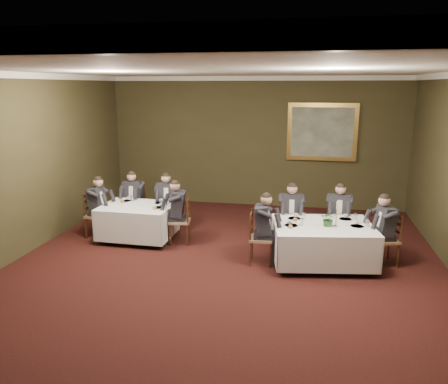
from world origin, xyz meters
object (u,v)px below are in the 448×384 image
(diner_sec_endright, at_px, (180,220))
(diner_main_endright, at_px, (385,238))
(candlestick, at_px, (336,217))
(painting, at_px, (322,132))
(diner_sec_backleft, at_px, (134,206))
(diner_sec_endleft, at_px, (97,214))
(chair_main_endright, at_px, (385,250))
(chair_sec_backleft, at_px, (135,216))
(chair_main_backleft, at_px, (290,233))
(diner_main_backleft, at_px, (291,222))
(table_second, at_px, (138,220))
(chair_sec_endright, at_px, (181,230))
(diner_sec_backright, at_px, (167,208))
(diner_main_backright, at_px, (339,223))
(chair_main_endleft, at_px, (260,248))
(diner_main_endleft, at_px, (261,237))
(chair_sec_backright, at_px, (168,218))
(chair_sec_endleft, at_px, (97,224))
(chair_main_backright, at_px, (338,233))
(table_main, at_px, (323,241))
(centerpiece, at_px, (329,218))

(diner_sec_endright, bearing_deg, diner_main_endright, -104.58)
(candlestick, xyz_separation_m, painting, (-0.21, 3.90, 1.13))
(candlestick, bearing_deg, diner_sec_backleft, 162.49)
(diner_sec_endleft, bearing_deg, chair_main_endright, 86.61)
(chair_sec_backleft, bearing_deg, diner_main_endright, 169.35)
(chair_main_backleft, xyz_separation_m, diner_main_backleft, (0.00, -0.01, 0.23))
(table_second, relative_size, chair_sec_endright, 1.56)
(diner_main_backleft, height_order, diner_main_endright, same)
(chair_main_endright, height_order, candlestick, candlestick)
(diner_sec_backright, bearing_deg, table_second, 50.94)
(diner_main_backright, distance_m, diner_sec_backright, 3.81)
(chair_main_endleft, bearing_deg, diner_main_endleft, 90.00)
(table_second, xyz_separation_m, diner_sec_backright, (0.43, 0.76, 0.06))
(chair_sec_backright, height_order, diner_sec_endright, diner_sec_endright)
(chair_main_backleft, relative_size, diner_main_backleft, 0.74)
(chair_main_endright, height_order, diner_sec_backright, diner_sec_backright)
(chair_main_endleft, relative_size, chair_main_endright, 1.00)
(chair_main_endleft, relative_size, diner_main_endright, 0.74)
(chair_sec_endleft, bearing_deg, chair_sec_backright, 119.22)
(chair_main_backright, xyz_separation_m, chair_sec_endright, (-3.26, -0.42, 0.00))
(diner_main_endright, bearing_deg, chair_sec_endleft, 68.96)
(diner_main_endleft, distance_m, chair_sec_endleft, 3.80)
(table_main, relative_size, chair_sec_endright, 2.01)
(chair_main_backright, distance_m, diner_sec_endright, 3.30)
(diner_main_backleft, height_order, chair_main_backright, diner_main_backleft)
(centerpiece, bearing_deg, table_second, 170.39)
(chair_main_backright, bearing_deg, chair_sec_backright, -0.48)
(chair_main_endright, distance_m, diner_sec_backleft, 5.54)
(chair_main_backright, xyz_separation_m, chair_sec_backright, (-3.80, 0.37, 0.00))
(chair_main_backleft, bearing_deg, diner_sec_endright, 1.80)
(chair_sec_endright, height_order, diner_sec_endleft, diner_sec_endleft)
(diner_main_backright, bearing_deg, chair_main_endright, 139.64)
(chair_sec_backright, xyz_separation_m, diner_sec_endleft, (-1.37, -0.75, 0.23))
(chair_sec_endleft, relative_size, painting, 0.55)
(table_main, bearing_deg, diner_sec_endleft, 172.65)
(diner_main_endleft, height_order, chair_sec_backleft, diner_main_endleft)
(chair_sec_endright, bearing_deg, chair_main_endright, -104.56)
(chair_main_backleft, relative_size, diner_sec_backright, 0.74)
(diner_main_backright, xyz_separation_m, diner_sec_backleft, (-4.61, 0.39, 0.00))
(diner_sec_backright, xyz_separation_m, chair_sec_endright, (0.54, -0.78, -0.23))
(table_second, xyz_separation_m, diner_sec_backleft, (-0.39, 0.78, 0.06))
(diner_main_endleft, bearing_deg, centerpiece, 91.59)
(table_second, height_order, chair_sec_endleft, chair_sec_endleft)
(chair_sec_endleft, bearing_deg, diner_sec_backleft, 143.69)
(diner_main_endleft, bearing_deg, table_second, -109.05)
(diner_main_backleft, bearing_deg, chair_sec_backleft, -13.59)
(chair_main_endright, height_order, diner_main_endright, diner_main_endright)
(chair_sec_endleft, height_order, diner_sec_endleft, diner_sec_endleft)
(table_main, distance_m, chair_sec_endleft, 4.88)
(chair_sec_endright, height_order, chair_sec_endleft, same)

